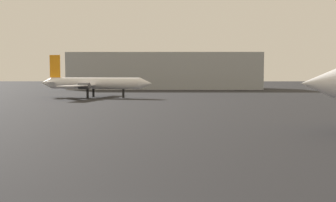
{
  "coord_description": "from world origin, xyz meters",
  "views": [
    {
      "loc": [
        2.64,
        -11.46,
        4.97
      ],
      "look_at": [
        2.16,
        30.77,
        2.1
      ],
      "focal_mm": 40.57,
      "sensor_mm": 36.0,
      "label": 1
    }
  ],
  "objects": [
    {
      "name": "terminal_building",
      "position": [
        -0.09,
        129.44,
        6.42
      ],
      "size": [
        67.34,
        24.41,
        12.83
      ],
      "primitive_type": "cube",
      "color": "#999EA3",
      "rests_on": "ground_plane"
    },
    {
      "name": "airplane_distant",
      "position": [
        -14.92,
        72.77,
        3.2
      ],
      "size": [
        26.35,
        24.31,
        9.55
      ],
      "rotation": [
        0.0,
        0.0,
        -0.21
      ],
      "color": "white",
      "rests_on": "ground_plane"
    }
  ]
}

